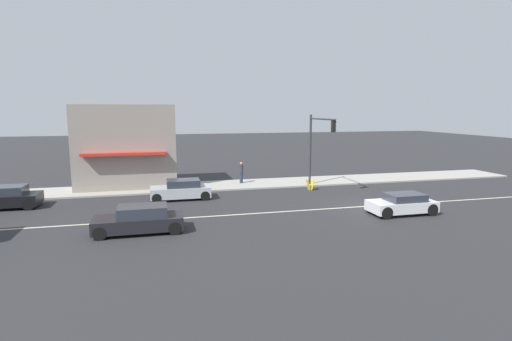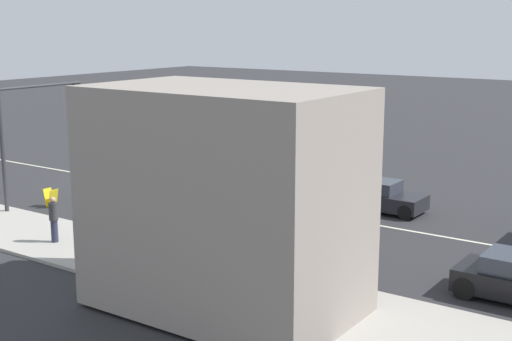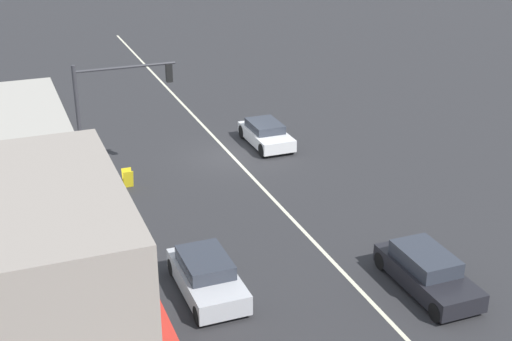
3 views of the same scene
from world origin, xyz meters
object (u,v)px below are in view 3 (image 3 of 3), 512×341
pedestrian (58,223)px  van_white (266,134)px  traffic_signal_main (110,102)px  warning_aframe_sign (128,178)px  sedan_silver (207,276)px  sedan_dark (427,272)px

pedestrian → van_white: (-11.53, -7.27, -0.43)m
traffic_signal_main → warning_aframe_sign: (-0.42, 0.70, -3.47)m
sedan_silver → sedan_dark: size_ratio=0.93×
traffic_signal_main → van_white: traffic_signal_main is taller
warning_aframe_sign → sedan_silver: size_ratio=0.21×
sedan_silver → van_white: sedan_silver is taller
pedestrian → warning_aframe_sign: pedestrian is taller
pedestrian → van_white: size_ratio=0.45×
traffic_signal_main → sedan_dark: size_ratio=1.29×
warning_aframe_sign → van_white: size_ratio=0.22×
sedan_silver → pedestrian: bearing=-49.9°
warning_aframe_sign → van_white: 8.34m
van_white → sedan_dark: bearing=90.0°
warning_aframe_sign → sedan_dark: sedan_dark is taller
sedan_dark → van_white: bearing=-90.0°
traffic_signal_main → van_white: 9.16m
warning_aframe_sign → sedan_dark: (-7.91, 12.24, 0.23)m
warning_aframe_sign → sedan_silver: 9.79m
traffic_signal_main → sedan_silver: traffic_signal_main is taller
van_white → pedestrian: bearing=32.2°
pedestrian → sedan_dark: size_ratio=0.40×
pedestrian → sedan_silver: size_ratio=0.43×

